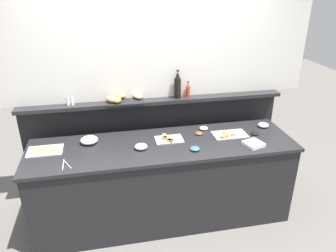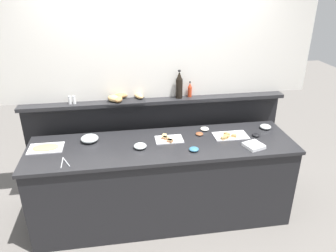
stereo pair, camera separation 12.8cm
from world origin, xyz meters
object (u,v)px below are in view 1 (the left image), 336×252
at_px(glass_bowl_medium, 263,125).
at_px(glass_bowl_small, 141,147).
at_px(condiment_bowl_red, 195,149).
at_px(pepper_shaker, 72,101).
at_px(condiment_bowl_teal, 255,133).
at_px(cold_cuts_platter, 45,150).
at_px(glass_bowl_large, 89,140).
at_px(sandwich_platter_rear, 168,139).
at_px(bread_basket, 121,99).
at_px(wine_bottle_dark, 178,85).
at_px(hot_sauce_bottle, 188,90).
at_px(sandwich_platter_side, 229,135).
at_px(serving_tongs, 65,164).
at_px(condiment_bowl_dark, 199,133).
at_px(condiment_bowl_cream, 204,128).
at_px(napkin_stack, 254,144).
at_px(salt_shaker, 68,102).

bearing_deg(glass_bowl_medium, glass_bowl_small, -170.52).
xyz_separation_m(glass_bowl_medium, condiment_bowl_red, (-0.90, -0.37, -0.01)).
bearing_deg(pepper_shaker, condiment_bowl_teal, -13.67).
xyz_separation_m(cold_cuts_platter, glass_bowl_large, (0.42, 0.09, 0.02)).
bearing_deg(sandwich_platter_rear, bread_basket, 136.97).
height_order(sandwich_platter_rear, glass_bowl_small, glass_bowl_small).
relative_size(condiment_bowl_teal, wine_bottle_dark, 0.26).
relative_size(glass_bowl_large, hot_sauce_bottle, 1.01).
bearing_deg(bread_basket, sandwich_platter_side, -21.31).
bearing_deg(serving_tongs, condiment_bowl_dark, 14.78).
xyz_separation_m(pepper_shaker, bread_basket, (0.51, 0.00, -0.01)).
relative_size(serving_tongs, bread_basket, 0.44).
bearing_deg(glass_bowl_small, serving_tongs, -166.99).
height_order(condiment_bowl_cream, wine_bottle_dark, wine_bottle_dark).
relative_size(sandwich_platter_side, bread_basket, 0.84).
bearing_deg(condiment_bowl_teal, sandwich_platter_rear, 176.60).
bearing_deg(bread_basket, sandwich_platter_rear, -43.03).
bearing_deg(sandwich_platter_rear, hot_sauce_bottle, 54.06).
height_order(condiment_bowl_cream, condiment_bowl_teal, condiment_bowl_cream).
bearing_deg(glass_bowl_large, glass_bowl_medium, 0.40).
distance_m(serving_tongs, pepper_shaker, 0.78).
xyz_separation_m(condiment_bowl_teal, bread_basket, (-1.37, 0.46, 0.33)).
bearing_deg(glass_bowl_large, wine_bottle_dark, 17.87).
bearing_deg(glass_bowl_medium, hot_sauce_bottle, 157.88).
relative_size(glass_bowl_small, serving_tongs, 0.67).
distance_m(glass_bowl_large, hot_sauce_bottle, 1.22).
xyz_separation_m(napkin_stack, salt_shaker, (-1.81, 0.69, 0.33)).
xyz_separation_m(glass_bowl_medium, hot_sauce_bottle, (-0.80, 0.33, 0.36)).
bearing_deg(glass_bowl_small, bread_basket, 104.10).
bearing_deg(salt_shaker, sandwich_platter_rear, -22.05).
distance_m(condiment_bowl_dark, hot_sauce_bottle, 0.52).
bearing_deg(glass_bowl_small, napkin_stack, -7.87).
height_order(condiment_bowl_cream, hot_sauce_bottle, hot_sauce_bottle).
relative_size(glass_bowl_large, condiment_bowl_dark, 2.22).
relative_size(condiment_bowl_teal, hot_sauce_bottle, 0.47).
xyz_separation_m(sandwich_platter_side, pepper_shaker, (-1.61, 0.42, 0.34)).
bearing_deg(napkin_stack, condiment_bowl_red, 177.84).
bearing_deg(cold_cuts_platter, condiment_bowl_teal, -1.63).
relative_size(glass_bowl_large, glass_bowl_medium, 1.47).
relative_size(condiment_bowl_cream, hot_sauce_bottle, 0.54).
relative_size(condiment_bowl_cream, napkin_stack, 0.56).
xyz_separation_m(glass_bowl_small, hot_sauce_bottle, (0.61, 0.56, 0.36)).
distance_m(serving_tongs, salt_shaker, 0.78).
bearing_deg(condiment_bowl_teal, sandwich_platter_side, 172.68).
xyz_separation_m(glass_bowl_small, condiment_bowl_teal, (1.23, 0.07, -0.01)).
xyz_separation_m(glass_bowl_large, salt_shaker, (-0.19, 0.31, 0.32)).
bearing_deg(glass_bowl_small, condiment_bowl_teal, 3.47).
bearing_deg(cold_cuts_platter, serving_tongs, -54.73).
height_order(condiment_bowl_cream, pepper_shaker, pepper_shaker).
xyz_separation_m(glass_bowl_large, napkin_stack, (1.61, -0.38, -0.02)).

